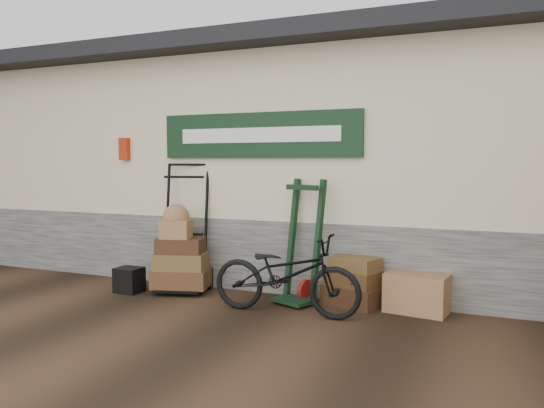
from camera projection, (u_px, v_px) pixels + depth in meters
The scene contains 8 objects.
ground at pixel (247, 316), 5.60m from camera, with size 80.00×80.00×0.00m, color black.
station_building at pixel (324, 162), 7.99m from camera, with size 14.40×4.10×3.20m.
porter_trolley at pixel (185, 226), 6.70m from camera, with size 0.82×0.62×1.64m, color black, non-canonical shape.
green_barrow at pixel (302, 241), 6.09m from camera, with size 0.51×0.43×1.42m, color black, non-canonical shape.
suitcase_stack at pixel (353, 280), 6.00m from camera, with size 0.64×0.40×0.57m, color #391D12, non-canonical shape.
wicker_hamper at pixel (417, 293), 5.74m from camera, with size 0.65×0.42×0.42m, color brown.
black_trunk at pixel (129, 280), 6.60m from camera, with size 0.31×0.27×0.31m, color black.
bicycle at pixel (286, 270), 5.63m from camera, with size 1.65×0.58×0.96m, color black.
Camera 1 is at (2.37, -4.96, 1.63)m, focal length 35.00 mm.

